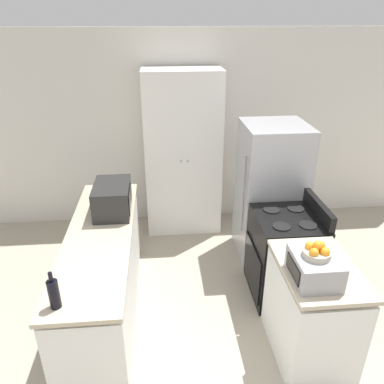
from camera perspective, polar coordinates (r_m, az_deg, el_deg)
The scene contains 10 objects.
wall_back at distance 5.17m, azimuth -1.47°, elevation 9.37°, with size 7.00×0.06×2.60m.
counter_left at distance 3.81m, azimuth -13.26°, elevation -12.23°, with size 0.60×2.20×0.92m.
counter_right at distance 3.48m, azimuth 17.67°, elevation -17.10°, with size 0.60×0.86×0.92m.
pantry_cabinet at distance 4.94m, azimuth -1.41°, elevation 5.84°, with size 0.98×0.56×2.15m.
stove at distance 4.05m, azimuth 13.87°, elevation -9.37°, with size 0.66×0.70×1.08m.
refrigerator at distance 4.50m, azimuth 11.80°, elevation -0.15°, with size 0.73×0.72×1.65m.
microwave at distance 3.82m, azimuth -12.01°, elevation -0.96°, with size 0.36×0.53×0.30m.
wine_bottle at distance 2.77m, azimuth -20.30°, elevation -14.30°, with size 0.08×0.08×0.29m.
toaster_oven at distance 2.99m, azimuth 18.12°, elevation -10.92°, with size 0.33×0.39×0.21m.
fruit_bowl at distance 2.90m, azimuth 18.51°, elevation -8.56°, with size 0.20×0.20×0.13m.
Camera 1 is at (-0.32, -1.80, 2.73)m, focal length 35.00 mm.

